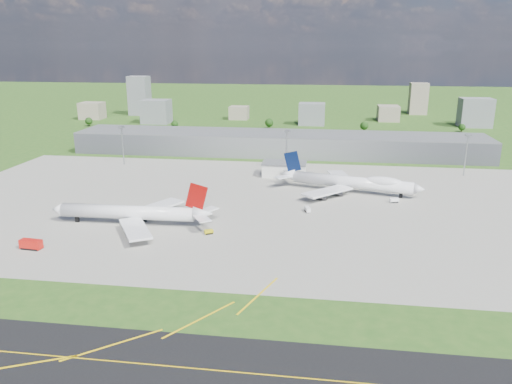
# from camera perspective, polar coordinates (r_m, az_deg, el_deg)

# --- Properties ---
(ground) EXTENTS (1400.00, 1400.00, 0.00)m
(ground) POSITION_cam_1_polar(r_m,az_deg,el_deg) (358.75, 2.32, 3.92)
(ground) COLOR #285219
(ground) RESTS_ON ground
(apron) EXTENTS (360.00, 190.00, 0.08)m
(apron) POSITION_cam_1_polar(r_m,az_deg,el_deg) (252.01, 2.07, -1.50)
(apron) COLOR gray
(apron) RESTS_ON ground
(terminal) EXTENTS (300.00, 42.00, 15.00)m
(terminal) POSITION_cam_1_polar(r_m,az_deg,el_deg) (371.86, 2.56, 5.54)
(terminal) COLOR slate
(terminal) RESTS_ON ground
(ops_building) EXTENTS (26.00, 16.00, 8.00)m
(ops_building) POSITION_cam_1_polar(r_m,az_deg,el_deg) (308.46, 3.24, 2.60)
(ops_building) COLOR silver
(ops_building) RESTS_ON ground
(mast_west) EXTENTS (3.50, 2.00, 25.90)m
(mast_west) POSITION_cam_1_polar(r_m,az_deg,el_deg) (346.35, -15.04, 5.90)
(mast_west) COLOR gray
(mast_west) RESTS_ON ground
(mast_center) EXTENTS (3.50, 2.00, 25.90)m
(mast_center) POSITION_cam_1_polar(r_m,az_deg,el_deg) (320.17, 3.51, 5.61)
(mast_center) COLOR gray
(mast_center) RESTS_ON ground
(mast_east) EXTENTS (3.50, 2.00, 25.90)m
(mast_east) POSITION_cam_1_polar(r_m,az_deg,el_deg) (330.54, 22.95, 4.69)
(mast_east) COLOR gray
(mast_east) RESTS_ON ground
(airliner_red_twin) EXTENTS (74.49, 58.17, 20.47)m
(airliner_red_twin) POSITION_cam_1_polar(r_m,az_deg,el_deg) (229.69, -13.82, -2.36)
(airliner_red_twin) COLOR white
(airliner_red_twin) RESTS_ON ground
(airliner_blue_quad) EXTENTS (78.20, 60.24, 20.72)m
(airliner_blue_quad) POSITION_cam_1_polar(r_m,az_deg,el_deg) (276.83, 10.90, 1.09)
(airliner_blue_quad) COLOR white
(airliner_blue_quad) RESTS_ON ground
(fire_truck) EXTENTS (9.03, 4.11, 3.86)m
(fire_truck) POSITION_cam_1_polar(r_m,az_deg,el_deg) (216.91, -24.32, -5.50)
(fire_truck) COLOR red
(fire_truck) RESTS_ON ground
(tug_yellow) EXTENTS (4.20, 3.63, 1.81)m
(tug_yellow) POSITION_cam_1_polar(r_m,az_deg,el_deg) (214.46, -5.42, -4.57)
(tug_yellow) COLOR #CAB90B
(tug_yellow) RESTS_ON ground
(van_white_near) EXTENTS (3.43, 5.09, 2.41)m
(van_white_near) POSITION_cam_1_polar(r_m,az_deg,el_deg) (242.34, 5.91, -2.02)
(van_white_near) COLOR white
(van_white_near) RESTS_ON ground
(van_white_far) EXTENTS (4.98, 3.31, 2.38)m
(van_white_far) POSITION_cam_1_polar(r_m,az_deg,el_deg) (265.00, 15.51, -0.93)
(van_white_far) COLOR white
(van_white_far) RESTS_ON ground
(bldg_far_w) EXTENTS (24.00, 20.00, 18.00)m
(bldg_far_w) POSITION_cam_1_polar(r_m,az_deg,el_deg) (581.65, -18.22, 8.83)
(bldg_far_w) COLOR gray
(bldg_far_w) RESTS_ON ground
(bldg_w) EXTENTS (28.00, 22.00, 24.00)m
(bldg_w) POSITION_cam_1_polar(r_m,az_deg,el_deg) (532.24, -11.33, 9.02)
(bldg_w) COLOR slate
(bldg_w) RESTS_ON ground
(bldg_cw) EXTENTS (20.00, 18.00, 14.00)m
(bldg_cw) POSITION_cam_1_polar(r_m,az_deg,el_deg) (551.32, -1.95, 9.04)
(bldg_cw) COLOR gray
(bldg_cw) RESTS_ON ground
(bldg_c) EXTENTS (26.00, 20.00, 22.00)m
(bldg_c) POSITION_cam_1_polar(r_m,az_deg,el_deg) (513.13, 6.40, 8.85)
(bldg_c) COLOR slate
(bldg_c) RESTS_ON ground
(bldg_ce) EXTENTS (22.00, 24.00, 16.00)m
(bldg_ce) POSITION_cam_1_polar(r_m,az_deg,el_deg) (556.87, 14.87, 8.69)
(bldg_ce) COLOR gray
(bldg_ce) RESTS_ON ground
(bldg_e) EXTENTS (30.00, 22.00, 28.00)m
(bldg_e) POSITION_cam_1_polar(r_m,az_deg,el_deg) (542.40, 23.77, 8.31)
(bldg_e) COLOR slate
(bldg_e) RESTS_ON ground
(bldg_tall_w) EXTENTS (22.00, 20.00, 44.00)m
(bldg_tall_w) POSITION_cam_1_polar(r_m,az_deg,el_deg) (600.88, -13.17, 10.68)
(bldg_tall_w) COLOR slate
(bldg_tall_w) RESTS_ON ground
(bldg_tall_e) EXTENTS (20.00, 18.00, 36.00)m
(bldg_tall_e) POSITION_cam_1_polar(r_m,az_deg,el_deg) (620.57, 18.05, 10.11)
(bldg_tall_e) COLOR gray
(bldg_tall_e) RESTS_ON ground
(tree_far_w) EXTENTS (7.20, 7.20, 8.80)m
(tree_far_w) POSITION_cam_1_polar(r_m,az_deg,el_deg) (528.89, -18.57, 7.70)
(tree_far_w) COLOR #382314
(tree_far_w) RESTS_ON ground
(tree_w) EXTENTS (6.75, 6.75, 8.25)m
(tree_w) POSITION_cam_1_polar(r_m,az_deg,el_deg) (490.95, -9.28, 7.68)
(tree_w) COLOR #382314
(tree_w) RESTS_ON ground
(tree_c) EXTENTS (8.10, 8.10, 9.90)m
(tree_c) POSITION_cam_1_polar(r_m,az_deg,el_deg) (486.97, 1.51, 7.93)
(tree_c) COLOR #382314
(tree_c) RESTS_ON ground
(tree_e) EXTENTS (7.65, 7.65, 9.35)m
(tree_e) POSITION_cam_1_polar(r_m,az_deg,el_deg) (480.36, 12.26, 7.41)
(tree_e) COLOR #382314
(tree_e) RESTS_ON ground
(tree_far_e) EXTENTS (6.30, 6.30, 7.70)m
(tree_far_e) POSITION_cam_1_polar(r_m,az_deg,el_deg) (504.96, 22.48, 6.86)
(tree_far_e) COLOR #382314
(tree_far_e) RESTS_ON ground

